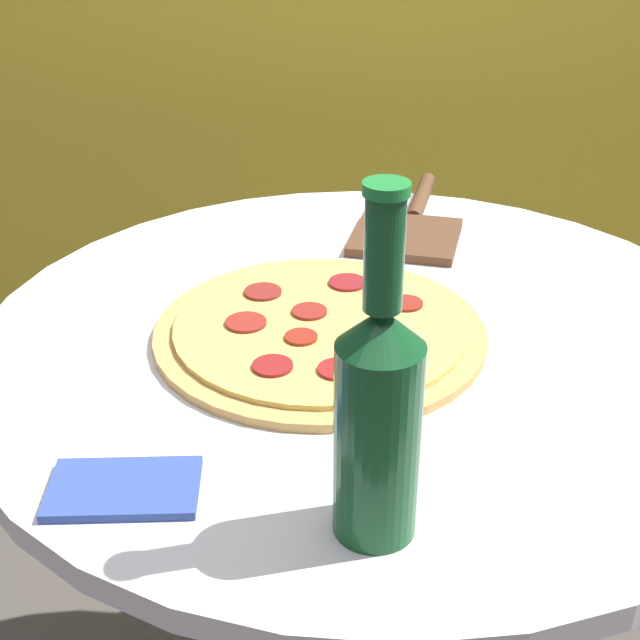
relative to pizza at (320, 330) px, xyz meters
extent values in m
cylinder|color=white|center=(0.05, 0.01, -0.39)|extent=(0.10, 0.10, 0.71)
cylinder|color=white|center=(0.05, 0.01, -0.02)|extent=(0.85, 0.85, 0.02)
cube|color=gold|center=(0.05, 0.88, -0.02)|extent=(1.52, 0.04, 1.49)
cylinder|color=tan|center=(0.00, 0.00, 0.00)|extent=(0.35, 0.35, 0.01)
cylinder|color=#EACC60|center=(0.00, 0.00, 0.01)|extent=(0.31, 0.31, 0.01)
cylinder|color=maroon|center=(-0.06, 0.07, 0.01)|extent=(0.04, 0.04, 0.00)
cylinder|color=maroon|center=(0.03, 0.09, 0.01)|extent=(0.04, 0.04, 0.00)
cylinder|color=maroon|center=(0.07, -0.08, 0.01)|extent=(0.04, 0.04, 0.00)
cylinder|color=maroon|center=(0.04, -0.06, 0.01)|extent=(0.03, 0.03, 0.00)
cylinder|color=maroon|center=(0.02, -0.09, 0.01)|extent=(0.04, 0.04, 0.00)
cylinder|color=maroon|center=(-0.05, -0.09, 0.01)|extent=(0.04, 0.04, 0.00)
cylinder|color=maroon|center=(-0.02, -0.03, 0.01)|extent=(0.03, 0.03, 0.00)
cylinder|color=maroon|center=(-0.01, 0.02, 0.01)|extent=(0.04, 0.04, 0.00)
cylinder|color=maroon|center=(0.10, 0.04, 0.01)|extent=(0.04, 0.04, 0.00)
cylinder|color=maroon|center=(-0.08, 0.00, 0.01)|extent=(0.04, 0.04, 0.00)
cylinder|color=#144C23|center=(0.04, -0.30, 0.07)|extent=(0.06, 0.06, 0.16)
cone|color=#144C23|center=(0.04, -0.30, 0.17)|extent=(0.06, 0.06, 0.03)
cylinder|color=#144C23|center=(0.04, -0.30, 0.22)|extent=(0.03, 0.03, 0.08)
cylinder|color=#1E8438|center=(0.04, -0.30, 0.27)|extent=(0.03, 0.03, 0.01)
cube|color=brown|center=(0.11, 0.25, 0.00)|extent=(0.16, 0.16, 0.01)
cylinder|color=brown|center=(0.15, 0.39, 0.00)|extent=(0.06, 0.16, 0.02)
cube|color=#334C99|center=(-0.16, -0.25, 0.00)|extent=(0.12, 0.08, 0.01)
camera|label=1|loc=(-0.01, -0.82, 0.46)|focal=50.00mm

